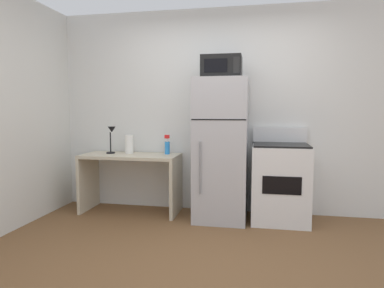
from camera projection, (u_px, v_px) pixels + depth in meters
name	position (u px, v px, depth m)	size (l,w,h in m)	color
ground_plane	(201.00, 266.00, 2.86)	(12.00, 12.00, 0.00)	brown
wall_back_white	(223.00, 111.00, 4.39)	(5.00, 0.10, 2.60)	silver
desk	(131.00, 171.00, 4.35)	(1.24, 0.55, 0.75)	beige
desk_lamp	(111.00, 135.00, 4.38)	(0.14, 0.12, 0.35)	black
paper_towel_roll	(129.00, 144.00, 4.43)	(0.11, 0.11, 0.24)	white
spray_bottle	(167.00, 147.00, 4.34)	(0.06, 0.06, 0.25)	#2D8CEA
refrigerator	(221.00, 150.00, 4.04)	(0.61, 0.68, 1.68)	#B7B7BC
microwave	(222.00, 67.00, 3.93)	(0.46, 0.35, 0.26)	black
oven_range	(280.00, 182.00, 3.98)	(0.65, 0.61, 1.10)	white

